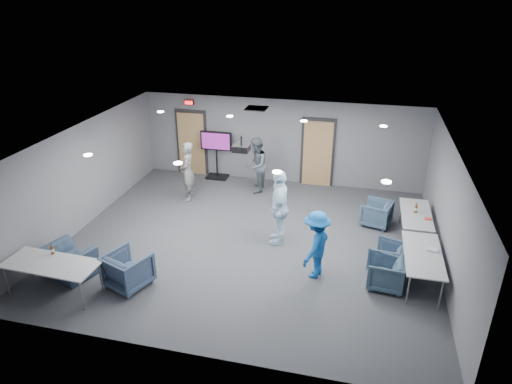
% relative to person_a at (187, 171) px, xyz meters
% --- Properties ---
extents(floor, '(9.00, 9.00, 0.00)m').
position_rel_person_a_xyz_m(floor, '(2.40, -1.98, -0.89)').
color(floor, '#3A3C42').
rests_on(floor, ground).
extents(ceiling, '(9.00, 9.00, 0.00)m').
position_rel_person_a_xyz_m(ceiling, '(2.40, -1.98, 1.81)').
color(ceiling, silver).
rests_on(ceiling, wall_back).
extents(wall_back, '(9.00, 0.02, 2.70)m').
position_rel_person_a_xyz_m(wall_back, '(2.40, 2.02, 0.46)').
color(wall_back, slate).
rests_on(wall_back, floor).
extents(wall_front, '(9.00, 0.02, 2.70)m').
position_rel_person_a_xyz_m(wall_front, '(2.40, -5.98, 0.46)').
color(wall_front, slate).
rests_on(wall_front, floor).
extents(wall_left, '(0.02, 8.00, 2.70)m').
position_rel_person_a_xyz_m(wall_left, '(-2.10, -1.98, 0.46)').
color(wall_left, slate).
rests_on(wall_left, floor).
extents(wall_right, '(0.02, 8.00, 2.70)m').
position_rel_person_a_xyz_m(wall_right, '(6.90, -1.98, 0.46)').
color(wall_right, slate).
rests_on(wall_right, floor).
extents(door_left, '(1.06, 0.17, 2.24)m').
position_rel_person_a_xyz_m(door_left, '(-0.60, 1.97, 0.18)').
color(door_left, black).
rests_on(door_left, wall_back).
extents(door_right, '(1.06, 0.17, 2.24)m').
position_rel_person_a_xyz_m(door_right, '(3.60, 1.97, 0.18)').
color(door_right, black).
rests_on(door_right, wall_back).
extents(exit_sign, '(0.32, 0.08, 0.16)m').
position_rel_person_a_xyz_m(exit_sign, '(-0.60, 1.95, 1.56)').
color(exit_sign, black).
rests_on(exit_sign, wall_back).
extents(hvac_diffuser, '(0.60, 0.60, 0.03)m').
position_rel_person_a_xyz_m(hvac_diffuser, '(1.90, 0.82, 1.80)').
color(hvac_diffuser, black).
rests_on(hvac_diffuser, ceiling).
extents(downlights, '(6.18, 3.78, 0.02)m').
position_rel_person_a_xyz_m(downlights, '(2.40, -1.98, 1.80)').
color(downlights, white).
rests_on(downlights, ceiling).
extents(person_a, '(0.59, 0.74, 1.77)m').
position_rel_person_a_xyz_m(person_a, '(0.00, 0.00, 0.00)').
color(person_a, gray).
rests_on(person_a, floor).
extents(person_b, '(0.73, 0.90, 1.72)m').
position_rel_person_a_xyz_m(person_b, '(1.84, 1.02, -0.03)').
color(person_b, slate).
rests_on(person_b, floor).
extents(person_c, '(0.62, 1.19, 1.94)m').
position_rel_person_a_xyz_m(person_c, '(3.11, -1.84, 0.08)').
color(person_c, '#C1E4F9').
rests_on(person_c, floor).
extents(person_d, '(0.86, 1.14, 1.57)m').
position_rel_person_a_xyz_m(person_d, '(4.16, -3.09, -0.10)').
color(person_d, '#18529D').
rests_on(person_d, floor).
extents(chair_right_a, '(0.91, 0.90, 0.67)m').
position_rel_person_a_xyz_m(chair_right_a, '(5.47, -0.36, -0.55)').
color(chair_right_a, '#3D546A').
rests_on(chair_right_a, floor).
extents(chair_right_b, '(0.93, 0.92, 0.67)m').
position_rel_person_a_xyz_m(chair_right_b, '(5.73, -2.52, -0.55)').
color(chair_right_b, '#36475E').
rests_on(chair_right_b, floor).
extents(chair_right_c, '(0.82, 0.80, 0.68)m').
position_rel_person_a_xyz_m(chair_right_c, '(5.67, -3.15, -0.54)').
color(chair_right_c, '#374D5F').
rests_on(chair_right_c, floor).
extents(chair_front_a, '(1.08, 1.09, 0.78)m').
position_rel_person_a_xyz_m(chair_front_a, '(0.34, -4.38, -0.50)').
color(chair_front_a, '#384861').
rests_on(chair_front_a, floor).
extents(chair_front_b, '(1.28, 1.19, 0.68)m').
position_rel_person_a_xyz_m(chair_front_b, '(-1.14, -4.37, -0.54)').
color(chair_front_b, '#334358').
rests_on(chair_front_b, floor).
extents(table_right_a, '(0.72, 1.74, 0.73)m').
position_rel_person_a_xyz_m(table_right_a, '(6.40, -0.93, -0.20)').
color(table_right_a, '#B2B5B7').
rests_on(table_right_a, floor).
extents(table_right_b, '(0.78, 1.86, 0.73)m').
position_rel_person_a_xyz_m(table_right_b, '(6.40, -2.83, -0.20)').
color(table_right_b, '#B2B5B7').
rests_on(table_right_b, floor).
extents(table_front_left, '(1.99, 0.89, 0.73)m').
position_rel_person_a_xyz_m(table_front_left, '(-1.04, -4.98, -0.20)').
color(table_front_left, '#B2B5B7').
rests_on(table_front_left, floor).
extents(bottle_front, '(0.07, 0.07, 0.26)m').
position_rel_person_a_xyz_m(bottle_front, '(-1.21, -4.67, -0.06)').
color(bottle_front, '#5B300F').
rests_on(bottle_front, table_front_left).
extents(bottle_right, '(0.07, 0.07, 0.28)m').
position_rel_person_a_xyz_m(bottle_right, '(6.38, -0.88, -0.05)').
color(bottle_right, '#5B300F').
rests_on(bottle_right, table_right_a).
extents(snack_box, '(0.18, 0.13, 0.04)m').
position_rel_person_a_xyz_m(snack_box, '(6.64, -1.19, -0.14)').
color(snack_box, '#DA4836').
rests_on(snack_box, table_right_a).
extents(wrapper, '(0.26, 0.20, 0.05)m').
position_rel_person_a_xyz_m(wrapper, '(6.59, -2.66, -0.13)').
color(wrapper, silver).
rests_on(wrapper, table_right_b).
extents(tv_stand, '(1.04, 0.50, 1.60)m').
position_rel_person_a_xyz_m(tv_stand, '(0.32, 1.76, 0.02)').
color(tv_stand, black).
rests_on(tv_stand, floor).
extents(projector, '(0.39, 0.38, 0.37)m').
position_rel_person_a_xyz_m(projector, '(2.17, -1.84, 1.52)').
color(projector, black).
rests_on(projector, ceiling).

